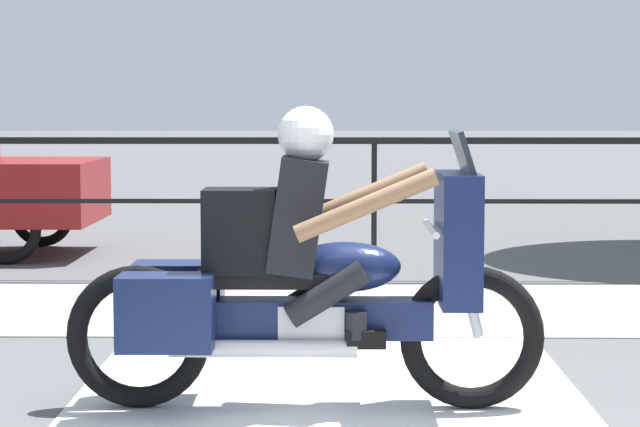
# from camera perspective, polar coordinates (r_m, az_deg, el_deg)

# --- Properties ---
(ground_plane) EXTENTS (120.00, 120.00, 0.00)m
(ground_plane) POSITION_cam_1_polar(r_m,az_deg,el_deg) (6.34, 3.93, -9.49)
(ground_plane) COLOR #565659
(sidewalk_band) EXTENTS (44.00, 2.40, 0.01)m
(sidewalk_band) POSITION_cam_1_polar(r_m,az_deg,el_deg) (9.66, 2.78, -4.35)
(sidewalk_band) COLOR #A8A59E
(sidewalk_band) RESTS_ON ground
(fence_railing) EXTENTS (36.00, 0.05, 1.28)m
(fence_railing) POSITION_cam_1_polar(r_m,az_deg,el_deg) (11.19, 2.50, 2.10)
(fence_railing) COLOR black
(fence_railing) RESTS_ON ground
(motorcycle) EXTENTS (2.49, 0.76, 1.58)m
(motorcycle) POSITION_cam_1_polar(r_m,az_deg,el_deg) (6.46, -0.76, -2.87)
(motorcycle) COLOR black
(motorcycle) RESTS_ON ground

